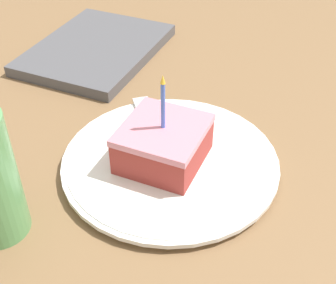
{
  "coord_description": "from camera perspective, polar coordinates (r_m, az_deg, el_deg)",
  "views": [
    {
      "loc": [
        -0.46,
        -0.19,
        0.42
      ],
      "look_at": [
        -0.03,
        0.0,
        0.04
      ],
      "focal_mm": 50.0,
      "sensor_mm": 36.0,
      "label": 1
    }
  ],
  "objects": [
    {
      "name": "ground_plane",
      "position": [
        0.66,
        1.16,
        -2.98
      ],
      "size": [
        2.4,
        2.4,
        0.04
      ],
      "color": "brown",
      "rests_on": "ground"
    },
    {
      "name": "plate",
      "position": [
        0.63,
        0.0,
        -2.41
      ],
      "size": [
        0.29,
        0.29,
        0.02
      ],
      "color": "white",
      "rests_on": "ground_plane"
    },
    {
      "name": "cake_slice",
      "position": [
        0.6,
        -0.57,
        -0.18
      ],
      "size": [
        0.11,
        0.1,
        0.13
      ],
      "color": "#99332D",
      "rests_on": "plate"
    },
    {
      "name": "fork",
      "position": [
        0.67,
        -1.97,
        1.84
      ],
      "size": [
        0.15,
        0.13,
        0.0
      ],
      "color": "silver",
      "rests_on": "plate"
    },
    {
      "name": "marble_board",
      "position": [
        0.9,
        -8.73,
        11.13
      ],
      "size": [
        0.27,
        0.21,
        0.02
      ],
      "color": "#4C4C51",
      "rests_on": "ground_plane"
    }
  ]
}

